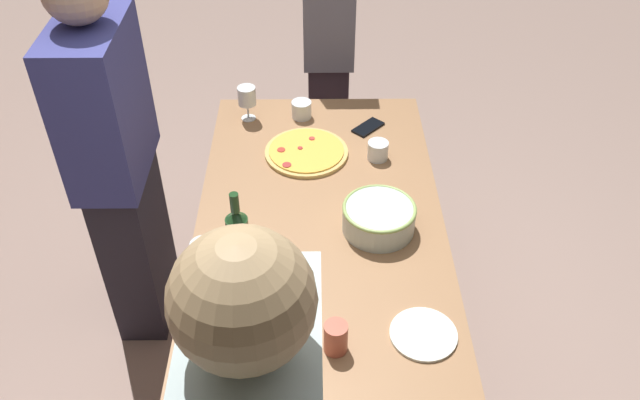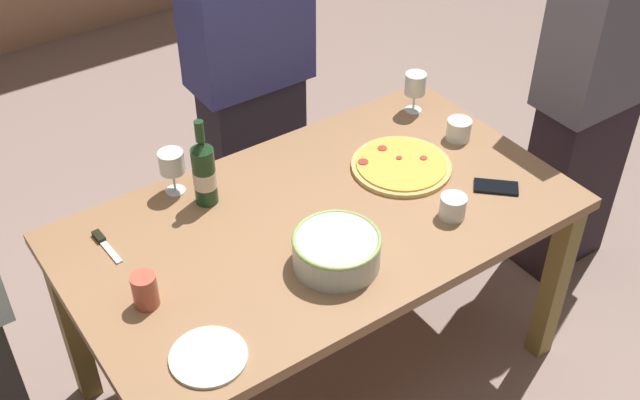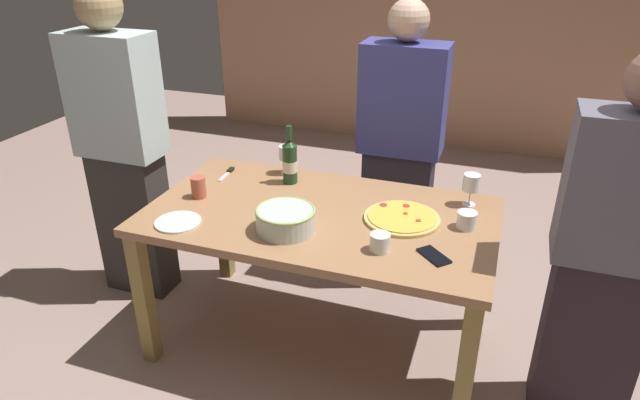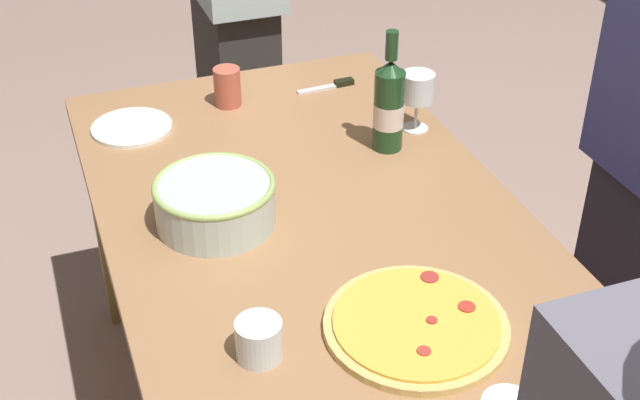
# 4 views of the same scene
# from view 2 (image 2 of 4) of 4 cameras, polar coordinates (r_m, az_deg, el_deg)

# --- Properties ---
(ground_plane) EXTENTS (8.00, 8.00, 0.00)m
(ground_plane) POSITION_cam_2_polar(r_m,az_deg,el_deg) (3.02, -0.00, -12.12)
(ground_plane) COLOR gray
(dining_table) EXTENTS (1.60, 0.90, 0.75)m
(dining_table) POSITION_cam_2_polar(r_m,az_deg,el_deg) (2.54, -0.00, -2.76)
(dining_table) COLOR #9C6F49
(dining_table) RESTS_ON ground
(pizza) EXTENTS (0.34, 0.34, 0.02)m
(pizza) POSITION_cam_2_polar(r_m,az_deg,el_deg) (2.69, 5.90, 2.51)
(pizza) COLOR #DAB464
(pizza) RESTS_ON dining_table
(serving_bowl) EXTENTS (0.26, 0.26, 0.10)m
(serving_bowl) POSITION_cam_2_polar(r_m,az_deg,el_deg) (2.28, 1.21, -3.61)
(serving_bowl) COLOR silver
(serving_bowl) RESTS_ON dining_table
(wine_bottle) EXTENTS (0.07, 0.07, 0.30)m
(wine_bottle) POSITION_cam_2_polar(r_m,az_deg,el_deg) (2.49, -8.39, 2.03)
(wine_bottle) COLOR #1D401F
(wine_bottle) RESTS_ON dining_table
(wine_glass_near_pizza) EXTENTS (0.08, 0.08, 0.16)m
(wine_glass_near_pizza) POSITION_cam_2_polar(r_m,az_deg,el_deg) (2.95, 6.91, 8.29)
(wine_glass_near_pizza) COLOR white
(wine_glass_near_pizza) RESTS_ON dining_table
(wine_glass_by_bottle) EXTENTS (0.08, 0.08, 0.15)m
(wine_glass_by_bottle) POSITION_cam_2_polar(r_m,az_deg,el_deg) (2.56, -10.70, 2.63)
(wine_glass_by_bottle) COLOR white
(wine_glass_by_bottle) RESTS_ON dining_table
(cup_amber) EXTENTS (0.07, 0.07, 0.10)m
(cup_amber) POSITION_cam_2_polar(r_m,az_deg,el_deg) (2.22, -12.55, -6.41)
(cup_amber) COLOR #BB5641
(cup_amber) RESTS_ON dining_table
(cup_ceramic) EXTENTS (0.09, 0.09, 0.08)m
(cup_ceramic) POSITION_cam_2_polar(r_m,az_deg,el_deg) (2.85, 10.01, 5.05)
(cup_ceramic) COLOR white
(cup_ceramic) RESTS_ON dining_table
(cup_spare) EXTENTS (0.08, 0.08, 0.08)m
(cup_spare) POSITION_cam_2_polar(r_m,az_deg,el_deg) (2.49, 9.59, -0.49)
(cup_spare) COLOR white
(cup_spare) RESTS_ON dining_table
(side_plate) EXTENTS (0.21, 0.21, 0.01)m
(side_plate) POSITION_cam_2_polar(r_m,az_deg,el_deg) (2.09, -8.08, -11.17)
(side_plate) COLOR white
(side_plate) RESTS_ON dining_table
(cell_phone) EXTENTS (0.15, 0.15, 0.01)m
(cell_phone) POSITION_cam_2_polar(r_m,az_deg,el_deg) (2.65, 12.63, 0.92)
(cell_phone) COLOR black
(cell_phone) RESTS_ON dining_table
(pizza_knife) EXTENTS (0.03, 0.17, 0.02)m
(pizza_knife) POSITION_cam_2_polar(r_m,az_deg,el_deg) (2.47, -15.38, -3.00)
(pizza_knife) COLOR silver
(pizza_knife) RESTS_ON dining_table
(person_host) EXTENTS (0.44, 0.24, 1.58)m
(person_host) POSITION_cam_2_polar(r_m,az_deg,el_deg) (3.15, 19.13, 7.11)
(person_host) COLOR #2C2029
(person_host) RESTS_ON ground
(person_guest_left) EXTENTS (0.46, 0.24, 1.62)m
(person_guest_left) POSITION_cam_2_polar(r_m,az_deg,el_deg) (3.08, -5.11, 8.85)
(person_guest_left) COLOR #292530
(person_guest_left) RESTS_ON ground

